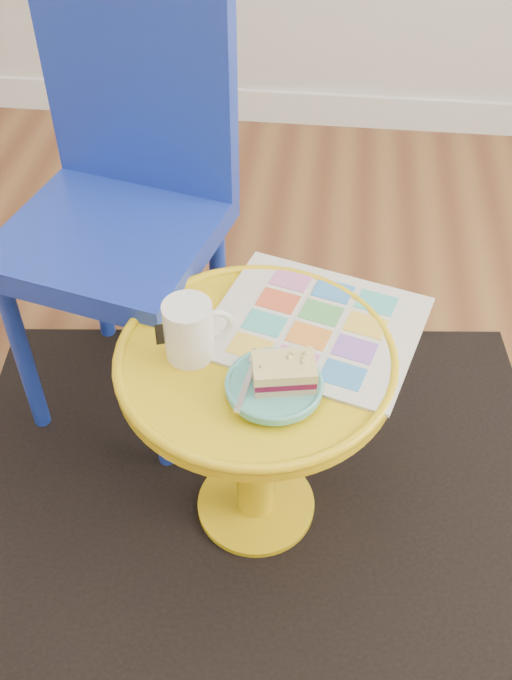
# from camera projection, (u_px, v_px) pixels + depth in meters

# --- Properties ---
(floor) EXTENTS (4.00, 4.00, 0.00)m
(floor) POSITION_uv_depth(u_px,v_px,m) (137.00, 625.00, 1.45)
(floor) COLOR brown
(floor) RESTS_ON ground
(rug) EXTENTS (1.41, 1.23, 0.01)m
(rug) POSITION_uv_depth(u_px,v_px,m) (256.00, 506.00, 1.64)
(rug) COLOR black
(rug) RESTS_ON ground
(side_table) EXTENTS (0.49, 0.49, 0.47)m
(side_table) POSITION_uv_depth(u_px,v_px,m) (256.00, 406.00, 1.41)
(side_table) COLOR yellow
(side_table) RESTS_ON ground
(chair) EXTENTS (0.49, 0.50, 0.93)m
(chair) POSITION_uv_depth(u_px,v_px,m) (123.00, 195.00, 1.56)
(chair) COLOR #1A32AA
(chair) RESTS_ON ground
(newspaper) EXTENTS (0.44, 0.40, 0.01)m
(newspaper) POSITION_uv_depth(u_px,v_px,m) (315.00, 326.00, 1.36)
(newspaper) COLOR silver
(newspaper) RESTS_ON side_table
(mug) EXTENTS (0.12, 0.08, 0.11)m
(mug) POSITION_uv_depth(u_px,v_px,m) (190.00, 329.00, 1.28)
(mug) COLOR white
(mug) RESTS_ON side_table
(plate) EXTENTS (0.16, 0.16, 0.02)m
(plate) POSITION_uv_depth(u_px,v_px,m) (274.00, 386.00, 1.24)
(plate) COLOR #54B3AA
(plate) RESTS_ON newspaper
(cake_slice) EXTENTS (0.11, 0.09, 0.04)m
(cake_slice) POSITION_uv_depth(u_px,v_px,m) (284.00, 372.00, 1.22)
(cake_slice) COLOR #D3BC8C
(cake_slice) RESTS_ON plate
(fork) EXTENTS (0.03, 0.14, 0.00)m
(fork) POSITION_uv_depth(u_px,v_px,m) (249.00, 378.00, 1.24)
(fork) COLOR silver
(fork) RESTS_ON plate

